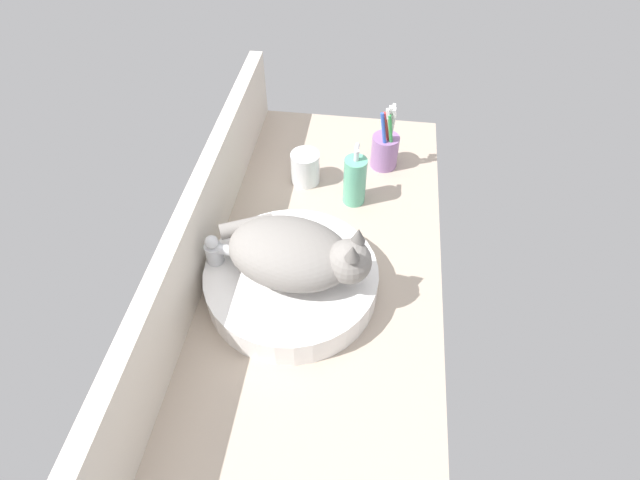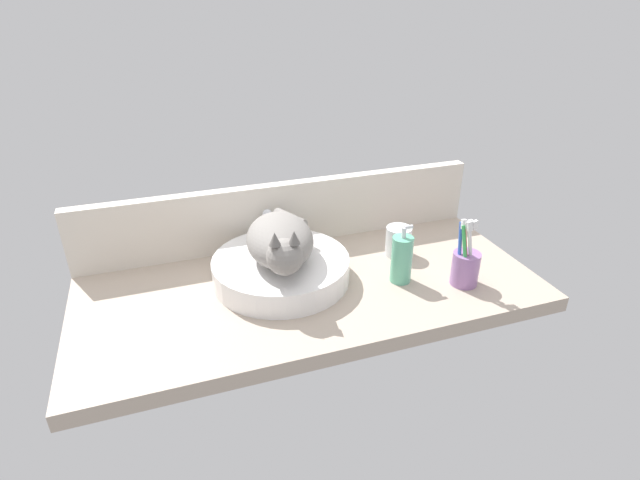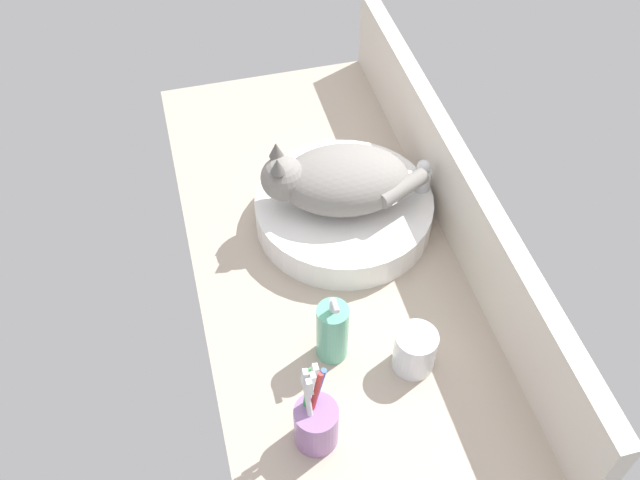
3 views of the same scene
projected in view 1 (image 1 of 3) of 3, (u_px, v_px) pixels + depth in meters
The scene contains 8 objects.
ground_plane at pixel (318, 274), 111.87cm from camera, with size 118.79×54.26×4.00cm, color #B2A08E.
backsplash_panel at pixel (199, 228), 105.67cm from camera, with size 118.79×3.60×18.88cm, color silver.
sink_basin at pixel (292, 280), 104.02cm from camera, with size 35.83×35.83×6.53cm, color white.
cat at pixel (296, 253), 97.13cm from camera, with size 20.76×31.66×14.00cm.
faucet at pixel (221, 259), 102.72cm from camera, with size 3.60×11.83×13.60cm.
soap_dispenser at pixel (355, 181), 120.43cm from camera, with size 5.53×5.53×16.00cm.
toothbrush_cup at pixel (385, 150), 130.71cm from camera, with size 7.09×7.09×18.72cm.
water_glass at pixel (305, 170), 127.58cm from camera, with size 7.34×7.34×8.53cm.
Camera 1 is at (-68.96, -9.74, 85.88)cm, focal length 28.00 mm.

